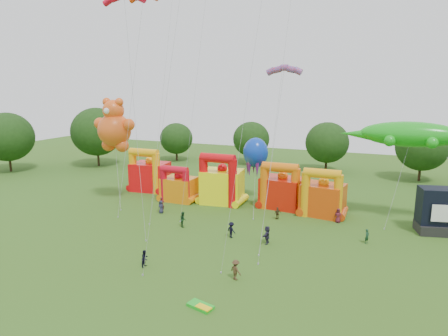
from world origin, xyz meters
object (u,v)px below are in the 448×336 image
at_px(octopus_kite, 255,179).
at_px(bouncy_castle_0, 149,174).
at_px(bouncy_castle_2, 221,184).
at_px(gecko_kite, 405,154).
at_px(spectator_0, 161,207).
at_px(spectator_4, 278,213).
at_px(teddy_bear_kite, 116,147).

bearing_deg(octopus_kite, bouncy_castle_0, 176.34).
bearing_deg(bouncy_castle_2, gecko_kite, 1.44).
height_order(spectator_0, spectator_4, spectator_0).
distance_m(teddy_bear_kite, gecko_kite, 37.41).
relative_size(bouncy_castle_2, gecko_kite, 0.49).
relative_size(bouncy_castle_0, teddy_bear_kite, 0.46).
distance_m(spectator_0, spectator_4, 15.15).
height_order(bouncy_castle_2, teddy_bear_kite, teddy_bear_kite).
bearing_deg(spectator_0, bouncy_castle_0, 135.64).
xyz_separation_m(teddy_bear_kite, gecko_kite, (36.89, 6.18, 0.40)).
distance_m(bouncy_castle_0, bouncy_castle_2, 13.46).
bearing_deg(spectator_4, bouncy_castle_0, -65.44).
bearing_deg(octopus_kite, spectator_0, -140.72).
bearing_deg(gecko_kite, spectator_4, -162.22).
distance_m(bouncy_castle_0, gecko_kite, 37.14).
distance_m(bouncy_castle_2, gecko_kite, 24.04).
height_order(octopus_kite, spectator_4, octopus_kite).
height_order(teddy_bear_kite, gecko_kite, teddy_bear_kite).
xyz_separation_m(octopus_kite, spectator_4, (4.60, -4.88, -2.94)).
xyz_separation_m(bouncy_castle_0, spectator_4, (22.54, -6.02, -1.84)).
height_order(bouncy_castle_0, teddy_bear_kite, teddy_bear_kite).
bearing_deg(octopus_kite, spectator_4, -46.65).
bearing_deg(bouncy_castle_0, spectator_0, -50.57).
relative_size(bouncy_castle_2, octopus_kite, 0.67).
bearing_deg(spectator_4, gecko_kite, 147.31).
xyz_separation_m(bouncy_castle_2, octopus_kite, (4.63, 0.94, 0.95)).
height_order(gecko_kite, spectator_0, gecko_kite).
relative_size(bouncy_castle_2, teddy_bear_kite, 0.49).
distance_m(teddy_bear_kite, spectator_0, 10.98).
height_order(bouncy_castle_2, spectator_4, bouncy_castle_2).
bearing_deg(octopus_kite, gecko_kite, -1.08).
distance_m(bouncy_castle_2, spectator_4, 10.24).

